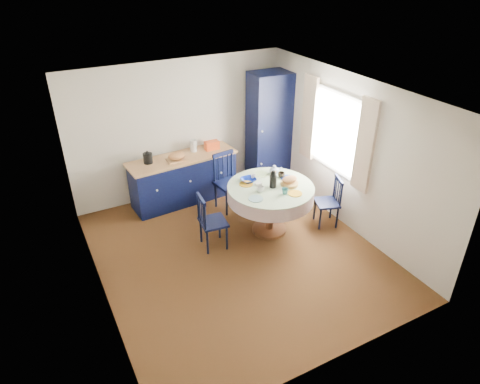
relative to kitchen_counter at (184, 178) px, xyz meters
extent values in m
plane|color=black|center=(0.11, -1.90, -0.45)|extent=(4.50, 4.50, 0.00)
plane|color=white|center=(0.11, -1.90, 2.05)|extent=(4.50, 4.50, 0.00)
cube|color=beige|center=(0.11, 0.35, 0.80)|extent=(4.00, 0.02, 2.50)
cube|color=beige|center=(-1.89, -1.90, 0.80)|extent=(0.02, 4.50, 2.50)
cube|color=beige|center=(2.11, -1.90, 0.80)|extent=(0.02, 4.50, 2.50)
plane|color=white|center=(2.11, -1.60, 1.05)|extent=(0.00, 1.20, 1.20)
cube|color=#EBE6C6|center=(2.03, -2.30, 1.10)|extent=(0.05, 0.34, 1.45)
cube|color=#EBE6C6|center=(2.03, -0.90, 1.10)|extent=(0.05, 0.34, 1.45)
cube|color=black|center=(0.00, 0.00, -0.04)|extent=(1.93, 0.70, 0.83)
cube|color=tan|center=(0.00, 0.00, 0.40)|extent=(1.99, 0.74, 0.04)
cube|color=#B83A13|center=(0.60, 0.10, 0.50)|extent=(0.27, 0.16, 0.16)
cube|color=tan|center=(-0.12, -0.09, 0.43)|extent=(0.36, 0.26, 0.02)
ellipsoid|color=#C5854C|center=(-0.12, -0.09, 0.51)|extent=(0.31, 0.20, 0.13)
cylinder|color=silver|center=(0.27, 0.15, 0.53)|extent=(0.12, 0.12, 0.22)
cube|color=black|center=(1.77, -0.05, 0.64)|extent=(0.79, 0.59, 2.18)
cylinder|color=white|center=(1.47, -0.33, 0.75)|extent=(0.04, 0.02, 0.04)
cylinder|color=white|center=(1.47, -0.33, 0.09)|extent=(0.04, 0.02, 0.04)
cylinder|color=brown|center=(0.86, -1.60, -0.43)|extent=(0.57, 0.57, 0.05)
cylinder|color=brown|center=(0.86, -1.60, -0.04)|extent=(0.12, 0.12, 0.76)
cylinder|color=brown|center=(0.86, -1.60, 0.35)|extent=(1.31, 1.31, 0.03)
cylinder|color=white|center=(0.86, -1.60, 0.26)|extent=(1.37, 1.37, 0.22)
cylinder|color=white|center=(0.86, -1.60, 0.37)|extent=(1.37, 1.37, 0.01)
cylinder|color=#82ABAF|center=(0.46, -1.83, 0.39)|extent=(0.22, 0.22, 0.01)
cylinder|color=gold|center=(1.07, -1.97, 0.39)|extent=(0.22, 0.22, 0.01)
cylinder|color=navy|center=(1.25, -1.49, 0.39)|extent=(0.22, 0.22, 0.01)
cylinder|color=#A7CA84|center=(0.95, -1.17, 0.39)|extent=(0.22, 0.22, 0.01)
cylinder|color=gold|center=(0.56, -1.35, 0.39)|extent=(0.22, 0.22, 0.01)
cylinder|color=#A58842|center=(1.14, -1.70, 0.41)|extent=(0.28, 0.28, 0.05)
ellipsoid|color=#C5854C|center=(1.14, -1.70, 0.49)|extent=(0.26, 0.16, 0.11)
cube|color=silver|center=(0.72, -1.46, 0.40)|extent=(0.10, 0.07, 0.04)
cylinder|color=black|center=(0.02, -1.73, -0.24)|extent=(0.04, 0.04, 0.42)
cylinder|color=black|center=(0.05, -1.40, -0.24)|extent=(0.04, 0.04, 0.42)
cylinder|color=black|center=(-0.29, -1.70, -0.24)|extent=(0.04, 0.04, 0.42)
cylinder|color=black|center=(-0.26, -1.37, -0.24)|extent=(0.04, 0.04, 0.42)
cube|color=black|center=(-0.12, -1.55, -0.01)|extent=(0.43, 0.45, 0.04)
cylinder|color=black|center=(-0.31, -1.70, 0.22)|extent=(0.04, 0.04, 0.47)
cylinder|color=black|center=(-0.28, -1.37, 0.22)|extent=(0.04, 0.04, 0.47)
cube|color=black|center=(-0.29, -1.53, 0.43)|extent=(0.08, 0.37, 0.06)
cylinder|color=black|center=(-0.30, -1.62, 0.20)|extent=(0.02, 0.02, 0.39)
cylinder|color=black|center=(-0.29, -1.53, 0.20)|extent=(0.02, 0.02, 0.39)
cylinder|color=black|center=(-0.29, -1.44, 0.20)|extent=(0.02, 0.02, 0.39)
cylinder|color=black|center=(0.45, -0.84, -0.22)|extent=(0.04, 0.04, 0.47)
cylinder|color=black|center=(0.82, -0.80, -0.22)|extent=(0.04, 0.04, 0.47)
cylinder|color=black|center=(0.41, -0.50, -0.22)|extent=(0.04, 0.04, 0.47)
cylinder|color=black|center=(0.78, -0.45, -0.22)|extent=(0.04, 0.04, 0.47)
cube|color=black|center=(0.62, -0.65, 0.04)|extent=(0.51, 0.49, 0.04)
cylinder|color=black|center=(0.40, -0.48, 0.30)|extent=(0.04, 0.04, 0.52)
cylinder|color=black|center=(0.77, -0.43, 0.30)|extent=(0.04, 0.04, 0.52)
cube|color=black|center=(0.59, -0.45, 0.54)|extent=(0.42, 0.10, 0.07)
cylinder|color=black|center=(0.49, -0.46, 0.28)|extent=(0.02, 0.02, 0.44)
cylinder|color=black|center=(0.59, -0.45, 0.28)|extent=(0.02, 0.02, 0.44)
cylinder|color=black|center=(0.69, -0.44, 0.28)|extent=(0.02, 0.02, 0.44)
cylinder|color=black|center=(1.73, -1.67, -0.26)|extent=(0.03, 0.03, 0.39)
cylinder|color=black|center=(1.62, -1.96, -0.26)|extent=(0.03, 0.03, 0.39)
cylinder|color=black|center=(2.00, -1.77, -0.26)|extent=(0.03, 0.03, 0.39)
cylinder|color=black|center=(1.90, -2.06, -0.26)|extent=(0.03, 0.03, 0.39)
cube|color=black|center=(1.81, -1.87, -0.04)|extent=(0.47, 0.48, 0.04)
cylinder|color=black|center=(2.02, -1.78, 0.18)|extent=(0.03, 0.03, 0.44)
cylinder|color=black|center=(1.92, -2.07, 0.18)|extent=(0.03, 0.03, 0.44)
cube|color=black|center=(1.97, -1.92, 0.38)|extent=(0.15, 0.34, 0.05)
cylinder|color=black|center=(1.99, -1.84, 0.16)|extent=(0.02, 0.02, 0.36)
cylinder|color=black|center=(1.97, -1.92, 0.16)|extent=(0.02, 0.02, 0.36)
cylinder|color=black|center=(1.94, -2.00, 0.16)|extent=(0.02, 0.02, 0.36)
imported|color=silver|center=(0.63, -1.67, 0.43)|extent=(0.12, 0.12, 0.09)
imported|color=#2A6A6C|center=(0.93, -1.90, 0.43)|extent=(0.10, 0.10, 0.09)
imported|color=black|center=(1.18, -1.41, 0.43)|extent=(0.11, 0.11, 0.09)
imported|color=silver|center=(0.74, -1.26, 0.42)|extent=(0.09, 0.09, 0.08)
imported|color=navy|center=(0.63, -1.30, 0.41)|extent=(0.24, 0.24, 0.06)
camera|label=1|loc=(-2.32, -6.57, 3.62)|focal=32.00mm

